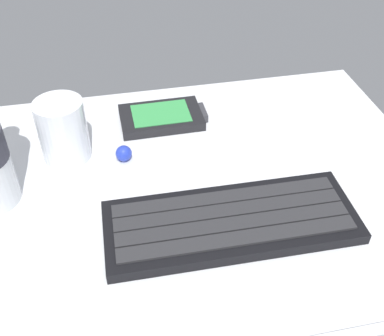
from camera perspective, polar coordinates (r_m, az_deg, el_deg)
name	(u,v)px	position (r cm, az deg, el deg)	size (l,w,h in cm)	color
ground_plane	(192,193)	(60.91, 0.04, -2.99)	(64.00, 48.00, 2.80)	silver
keyboard	(231,221)	(55.12, 4.69, -6.41)	(29.16, 11.42, 1.70)	black
handheld_device	(162,117)	(71.31, -3.61, 6.11)	(12.85, 7.70, 1.50)	black
juice_cup	(63,133)	(64.88, -15.17, 4.12)	(6.40, 6.40, 8.50)	silver
trackball_mouse	(124,153)	(64.29, -8.19, 1.74)	(2.20, 2.20, 2.20)	#2338B2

